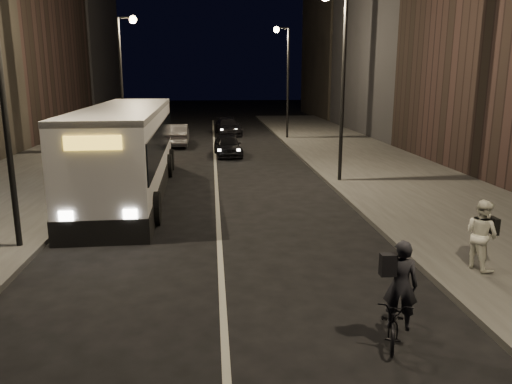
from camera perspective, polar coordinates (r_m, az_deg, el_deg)
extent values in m
plane|color=black|center=(10.94, -3.81, -12.93)|extent=(180.00, 180.00, 0.00)
cube|color=#3B3B38|center=(25.79, 14.65, 2.20)|extent=(7.00, 70.00, 0.16)
cube|color=#3B3B38|center=(25.68, -23.94, 1.44)|extent=(7.00, 70.00, 0.16)
cylinder|color=black|center=(22.58, 9.90, 11.36)|extent=(0.16, 0.16, 8.00)
cylinder|color=black|center=(38.26, 3.66, 12.20)|extent=(0.16, 0.16, 8.00)
cube|color=black|center=(38.34, 3.05, 18.20)|extent=(0.90, 0.08, 0.08)
sphere|color=#FFD18C|center=(38.27, 2.35, 18.06)|extent=(0.44, 0.44, 0.44)
cylinder|color=black|center=(14.87, -26.91, 9.29)|extent=(0.16, 0.16, 8.00)
cylinder|color=black|center=(32.29, -15.10, 11.61)|extent=(0.16, 0.16, 8.00)
cube|color=black|center=(32.38, -14.71, 18.73)|extent=(0.90, 0.08, 0.08)
sphere|color=#FFD18C|center=(32.31, -13.87, 18.61)|extent=(0.44, 0.44, 0.44)
cube|color=silver|center=(21.15, -14.43, 4.53)|extent=(3.13, 13.38, 3.55)
cube|color=black|center=(21.09, -14.51, 5.88)|extent=(3.20, 12.94, 1.28)
cube|color=silver|center=(20.97, -14.70, 9.18)|extent=(3.15, 13.38, 0.20)
cube|color=gold|center=(14.48, -18.13, 5.35)|extent=(1.56, 0.17, 0.39)
cylinder|color=black|center=(17.17, -20.81, -2.04)|extent=(0.42, 1.12, 1.11)
cylinder|color=black|center=(16.69, -11.55, -1.84)|extent=(0.42, 1.12, 1.11)
cylinder|color=black|center=(25.67, -16.12, 3.14)|extent=(0.42, 1.12, 1.11)
cylinder|color=black|center=(25.35, -9.92, 3.34)|extent=(0.42, 1.12, 1.11)
imported|color=black|center=(9.84, 15.48, -13.56)|extent=(1.17, 1.85, 0.92)
imported|color=black|center=(9.38, 16.18, -10.16)|extent=(0.71, 0.58, 1.68)
imported|color=silver|center=(13.36, 24.37, -4.44)|extent=(0.90, 1.02, 1.75)
imported|color=black|center=(30.54, -3.25, 5.35)|extent=(1.80, 3.91, 1.30)
imported|color=#3E3E41|center=(35.28, -9.08, 6.45)|extent=(1.68, 4.66, 1.53)
imported|color=black|center=(41.45, -3.23, 7.46)|extent=(2.41, 4.83, 1.35)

